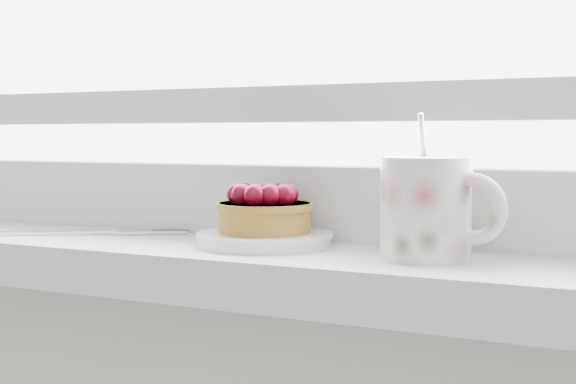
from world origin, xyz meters
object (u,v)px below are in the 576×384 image
Objects in this scene: saucer at (265,239)px; fork at (78,232)px; raspberry_tart at (265,210)px; floral_mug at (429,206)px.

saucer reaches higher than fork.
saucer is 1.42× the size of raspberry_tart.
raspberry_tart is at bearing 175.67° from floral_mug.
saucer is 0.03m from raspberry_tart.
fork is at bearing -177.19° from saucer.
floral_mug is at bearing -4.33° from raspberry_tart.
floral_mug reaches higher than raspberry_tart.
floral_mug is at bearing -4.36° from saucer.
saucer is at bearing 175.64° from floral_mug.
floral_mug reaches higher than fork.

